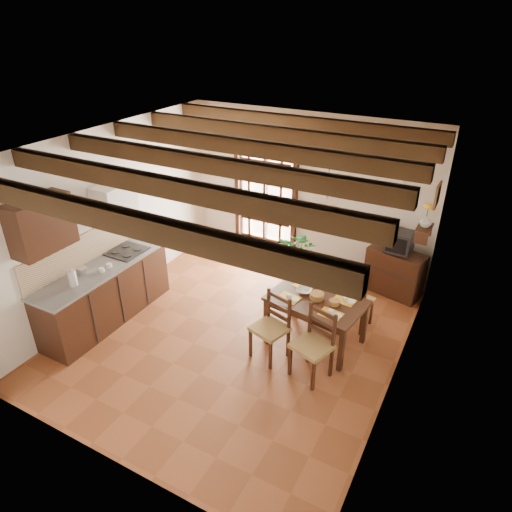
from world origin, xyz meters
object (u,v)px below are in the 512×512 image
Objects in this scene: sideboard at (394,272)px; potted_plant at (300,250)px; dining_table at (316,304)px; chair_far_left at (318,296)px; chair_near_right at (312,357)px; chair_near_left at (270,338)px; pendant_lamp at (326,205)px; chair_far_right at (356,310)px; kitchen_counter at (105,292)px; crt_tv at (399,241)px.

potted_plant is at bearing -153.96° from sideboard.
chair_far_left is at bearing 115.87° from dining_table.
dining_table is at bearing 126.06° from chair_near_right.
dining_table is 0.80m from chair_near_left.
pendant_lamp is at bearing -98.00° from sideboard.
dining_table is 1.72m from potted_plant.
pendant_lamp is at bearing -57.18° from potted_plant.
chair_near_right is 1.09× the size of chair_far_right.
pendant_lamp reaches higher than chair_far_left.
potted_plant is (2.12, 2.49, 0.10)m from kitchen_counter.
chair_near_right is (3.24, 0.31, -0.17)m from kitchen_counter.
chair_near_left is at bearing -100.42° from sideboard.
chair_near_left is at bearing -119.80° from pendant_lamp.
pendant_lamp reaches higher than chair_near_right.
potted_plant reaches higher than chair_far_left.
potted_plant is (-0.66, 0.77, 0.28)m from chair_far_left.
crt_tv reaches higher than chair_near_left.
chair_far_right is at bearing 51.39° from pendant_lamp.
crt_tv is (0.45, 2.51, 0.66)m from chair_near_right.
chair_far_right is at bearing -89.16° from sideboard.
crt_tv is (1.10, 2.42, 0.67)m from chair_near_left.
chair_far_left reaches higher than chair_far_right.
chair_far_right is (0.82, 1.23, -0.02)m from chair_near_left.
chair_near_left is 0.48× the size of potted_plant.
chair_far_left reaches higher than dining_table.
chair_near_left is 1.96m from pendant_lamp.
pendant_lamp is (0.89, -1.37, 1.51)m from potted_plant.
chair_far_left is 1.05m from potted_plant.
crt_tv is 2.15m from pendant_lamp.
chair_far_left is (0.18, 1.32, -0.01)m from chair_near_left.
chair_far_left is 0.99× the size of sideboard.
potted_plant is (-1.58, -0.33, -0.40)m from crt_tv.
chair_near_right is at bearing -73.61° from pendant_lamp.
crt_tv reaches higher than chair_far_left.
potted_plant is at bearing 134.77° from chair_near_right.
sideboard is at bearing 76.87° from dining_table.
pendant_lamp reaches higher than potted_plant.
chair_far_right is 0.45× the size of potted_plant.
kitchen_counter is 2.31× the size of chair_near_right.
dining_table is at bearing 65.81° from chair_far_right.
crt_tv reaches higher than sideboard.
chair_near_right is at bearing 91.99° from chair_far_right.
crt_tv reaches higher than dining_table.
crt_tv is 0.22× the size of potted_plant.
dining_table is 0.81m from chair_far_left.
potted_plant reaches higher than dining_table.
chair_far_left is 1.08× the size of pendant_lamp.
sideboard is at bearing 97.24° from chair_near_right.
potted_plant is at bearing -54.31° from chair_far_left.
chair_far_right is (3.42, 1.63, -0.19)m from kitchen_counter.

